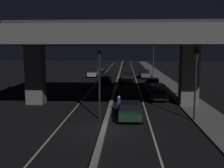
% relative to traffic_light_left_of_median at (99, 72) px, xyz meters
% --- Properties ---
extents(ground_plane, '(200.00, 200.00, 0.00)m').
position_rel_traffic_light_left_of_median_xyz_m(ground_plane, '(0.57, -2.77, -3.72)').
color(ground_plane, black).
extents(lane_line_left_inner, '(0.12, 126.00, 0.00)m').
position_rel_traffic_light_left_of_median_xyz_m(lane_line_left_inner, '(-2.69, 32.23, -3.72)').
color(lane_line_left_inner, beige).
rests_on(lane_line_left_inner, ground_plane).
extents(lane_line_right_inner, '(0.12, 126.00, 0.00)m').
position_rel_traffic_light_left_of_median_xyz_m(lane_line_right_inner, '(3.83, 32.23, -3.72)').
color(lane_line_right_inner, beige).
rests_on(lane_line_right_inner, ground_plane).
extents(median_divider, '(0.34, 126.00, 0.22)m').
position_rel_traffic_light_left_of_median_xyz_m(median_divider, '(0.57, 32.23, -3.61)').
color(median_divider, gray).
rests_on(median_divider, ground_plane).
extents(sidewalk_right, '(2.91, 126.00, 0.13)m').
position_rel_traffic_light_left_of_median_xyz_m(sidewalk_right, '(8.67, 25.23, -3.66)').
color(sidewalk_right, slate).
rests_on(sidewalk_right, ground_plane).
extents(elevated_overpass, '(21.52, 13.35, 8.28)m').
position_rel_traffic_light_left_of_median_xyz_m(elevated_overpass, '(0.57, 5.58, 2.70)').
color(elevated_overpass, '#5B5956').
rests_on(elevated_overpass, ground_plane).
extents(traffic_light_left_of_median, '(0.30, 0.49, 5.48)m').
position_rel_traffic_light_left_of_median_xyz_m(traffic_light_left_of_median, '(0.00, 0.00, 0.00)').
color(traffic_light_left_of_median, black).
rests_on(traffic_light_left_of_median, ground_plane).
extents(traffic_light_right_of_median, '(0.30, 0.49, 5.76)m').
position_rel_traffic_light_left_of_median_xyz_m(traffic_light_right_of_median, '(7.31, -0.00, 0.18)').
color(traffic_light_right_of_median, black).
rests_on(traffic_light_right_of_median, ground_plane).
extents(street_lamp, '(2.14, 0.32, 8.10)m').
position_rel_traffic_light_left_of_median_xyz_m(street_lamp, '(7.21, 32.68, 1.05)').
color(street_lamp, '#2D2D30').
rests_on(street_lamp, ground_plane).
extents(car_dark_green_lead, '(1.88, 4.10, 1.36)m').
position_rel_traffic_light_left_of_median_xyz_m(car_dark_green_lead, '(2.40, 0.22, -3.01)').
color(car_dark_green_lead, black).
rests_on(car_dark_green_lead, ground_plane).
extents(car_black_second, '(2.17, 4.57, 1.66)m').
position_rel_traffic_light_left_of_median_xyz_m(car_black_second, '(5.37, 8.40, -2.87)').
color(car_black_second, black).
rests_on(car_black_second, ground_plane).
extents(car_silver_third, '(2.17, 4.50, 1.57)m').
position_rel_traffic_light_left_of_median_xyz_m(car_silver_third, '(5.54, 14.89, -2.92)').
color(car_silver_third, gray).
rests_on(car_silver_third, ground_plane).
extents(car_taxi_yellow_fourth, '(2.10, 4.49, 1.54)m').
position_rel_traffic_light_left_of_median_xyz_m(car_taxi_yellow_fourth, '(2.19, 22.67, -2.90)').
color(car_taxi_yellow_fourth, gold).
rests_on(car_taxi_yellow_fourth, ground_plane).
extents(car_grey_fifth, '(1.97, 4.60, 1.52)m').
position_rel_traffic_light_left_of_median_xyz_m(car_grey_fifth, '(5.56, 29.20, -2.93)').
color(car_grey_fifth, '#515459').
rests_on(car_grey_fifth, ground_plane).
extents(car_black_lead_oncoming, '(1.97, 4.02, 1.53)m').
position_rel_traffic_light_left_of_median_xyz_m(car_black_lead_oncoming, '(-1.22, 21.39, -2.92)').
color(car_black_lead_oncoming, black).
rests_on(car_black_lead_oncoming, ground_plane).
extents(car_silver_second_oncoming, '(1.89, 4.07, 1.53)m').
position_rel_traffic_light_left_of_median_xyz_m(car_silver_second_oncoming, '(-4.33, 30.04, -2.95)').
color(car_silver_second_oncoming, gray).
rests_on(car_silver_second_oncoming, ground_plane).
extents(car_dark_green_third_oncoming, '(2.06, 4.81, 1.81)m').
position_rel_traffic_light_left_of_median_xyz_m(car_dark_green_third_oncoming, '(-4.10, 42.66, -2.77)').
color(car_dark_green_third_oncoming, black).
rests_on(car_dark_green_third_oncoming, ground_plane).
extents(motorcycle_blue_filtering_near, '(0.34, 1.82, 1.48)m').
position_rel_traffic_light_left_of_median_xyz_m(motorcycle_blue_filtering_near, '(1.44, 2.24, -3.09)').
color(motorcycle_blue_filtering_near, black).
rests_on(motorcycle_blue_filtering_near, ground_plane).
extents(motorcycle_red_filtering_mid, '(0.32, 1.84, 1.48)m').
position_rel_traffic_light_left_of_median_xyz_m(motorcycle_red_filtering_mid, '(1.10, 10.93, -3.09)').
color(motorcycle_red_filtering_mid, black).
rests_on(motorcycle_red_filtering_mid, ground_plane).
extents(motorcycle_black_filtering_far, '(0.34, 1.98, 1.43)m').
position_rel_traffic_light_left_of_median_xyz_m(motorcycle_black_filtering_far, '(1.23, 18.31, -3.11)').
color(motorcycle_black_filtering_far, black).
rests_on(motorcycle_black_filtering_far, ground_plane).
extents(pedestrian_on_sidewalk, '(0.30, 0.30, 1.71)m').
position_rel_traffic_light_left_of_median_xyz_m(pedestrian_on_sidewalk, '(8.51, 10.65, -2.72)').
color(pedestrian_on_sidewalk, black).
rests_on(pedestrian_on_sidewalk, sidewalk_right).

